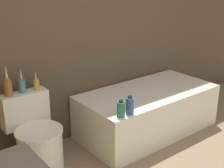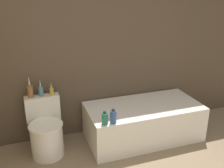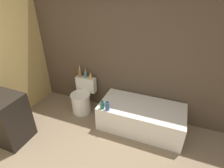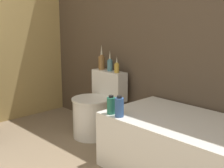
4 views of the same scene
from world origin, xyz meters
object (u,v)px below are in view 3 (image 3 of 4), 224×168
at_px(vase_silver, 86,74).
at_px(shampoo_bottle_tall, 102,105).
at_px(vase_bronze, 91,76).
at_px(bathtub, 141,117).
at_px(shampoo_bottle_short, 107,106).
at_px(vase_gold, 80,73).
at_px(toilet, 82,99).

distance_m(vase_silver, shampoo_bottle_tall, 0.92).
xyz_separation_m(vase_silver, vase_bronze, (0.13, -0.02, -0.01)).
relative_size(bathtub, vase_silver, 6.82).
xyz_separation_m(vase_bronze, shampoo_bottle_short, (0.63, -0.59, -0.19)).
bearing_deg(bathtub, vase_silver, 167.73).
bearing_deg(vase_gold, shampoo_bottle_tall, -37.24).
distance_m(vase_bronze, shampoo_bottle_short, 0.88).
xyz_separation_m(vase_gold, shampoo_bottle_short, (0.89, -0.60, -0.22)).
distance_m(bathtub, vase_silver, 1.45).
bearing_deg(vase_gold, toilet, -58.45).
distance_m(vase_gold, shampoo_bottle_short, 1.10).
relative_size(toilet, shampoo_bottle_tall, 4.33).
height_order(toilet, shampoo_bottle_short, toilet).
relative_size(vase_gold, vase_bronze, 1.55).
bearing_deg(shampoo_bottle_tall, bathtub, 25.99).
bearing_deg(toilet, shampoo_bottle_short, -27.21).
height_order(vase_silver, vase_bronze, vase_silver).
bearing_deg(toilet, vase_silver, 90.00).
distance_m(toilet, shampoo_bottle_short, 0.90).
height_order(bathtub, vase_bronze, vase_bronze).
bearing_deg(toilet, vase_bronze, 56.81).
bearing_deg(vase_silver, vase_gold, -176.53).
bearing_deg(vase_bronze, bathtub, -12.61).
xyz_separation_m(vase_gold, shampoo_bottle_tall, (0.79, -0.60, -0.23)).
distance_m(bathtub, toilet, 1.32).
distance_m(toilet, shampoo_bottle_tall, 0.81).
bearing_deg(vase_gold, bathtub, -10.89).
bearing_deg(shampoo_bottle_tall, vase_bronze, 131.99).
relative_size(bathtub, vase_bronze, 8.49).
bearing_deg(vase_silver, vase_bronze, -9.14).
bearing_deg(shampoo_bottle_short, vase_bronze, 136.88).
bearing_deg(vase_bronze, shampoo_bottle_tall, -48.01).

